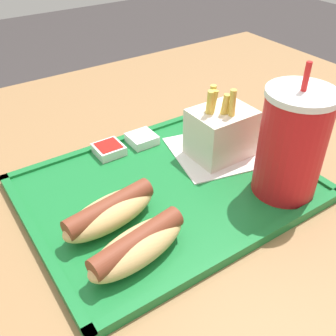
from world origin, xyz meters
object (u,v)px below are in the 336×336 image
(hot_dog_near, at_px, (110,212))
(soda_cup, at_px, (292,144))
(sauce_cup_mayo, at_px, (142,138))
(sauce_cup_ketchup, at_px, (109,149))
(fries_carton, at_px, (220,132))
(hot_dog_far, at_px, (138,246))

(hot_dog_near, bearing_deg, soda_cup, 163.08)
(soda_cup, relative_size, hot_dog_near, 1.36)
(sauce_cup_mayo, bearing_deg, soda_cup, 114.97)
(soda_cup, bearing_deg, sauce_cup_ketchup, -53.56)
(hot_dog_near, relative_size, sauce_cup_mayo, 3.14)
(fries_carton, relative_size, sauce_cup_mayo, 2.72)
(fries_carton, bearing_deg, sauce_cup_mayo, -50.21)
(fries_carton, bearing_deg, hot_dog_near, 12.17)
(soda_cup, distance_m, hot_dog_near, 0.24)
(sauce_cup_mayo, bearing_deg, hot_dog_far, 58.09)
(fries_carton, bearing_deg, sauce_cup_ketchup, -35.22)
(fries_carton, distance_m, sauce_cup_mayo, 0.13)
(soda_cup, xyz_separation_m, fries_carton, (0.02, -0.11, -0.03))
(soda_cup, distance_m, hot_dog_far, 0.23)
(soda_cup, relative_size, sauce_cup_mayo, 4.28)
(hot_dog_near, xyz_separation_m, fries_carton, (-0.21, -0.05, 0.02))
(fries_carton, relative_size, sauce_cup_ketchup, 2.72)
(hot_dog_far, distance_m, sauce_cup_ketchup, 0.22)
(soda_cup, distance_m, fries_carton, 0.12)
(soda_cup, distance_m, sauce_cup_ketchup, 0.27)
(soda_cup, bearing_deg, hot_dog_far, -0.82)
(hot_dog_near, xyz_separation_m, sauce_cup_ketchup, (-0.07, -0.14, -0.01))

